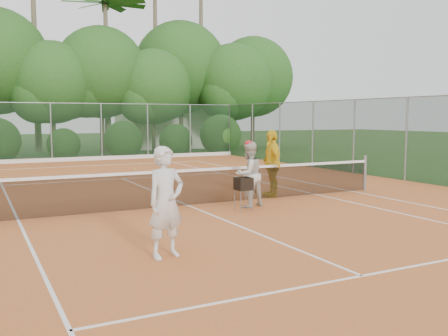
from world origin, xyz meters
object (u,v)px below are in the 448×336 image
Objects in this scene: player_white at (166,202)px; player_center_grp at (249,174)px; player_yellow at (272,163)px; ball_hopper at (243,184)px.

player_white is 4.86m from player_center_grp.
player_center_grp is at bearing -38.92° from player_yellow.
ball_hopper is (-1.79, -1.55, -0.31)m from player_yellow.
player_center_grp is 2.06× the size of ball_hopper.
player_yellow is at bearing 33.66° from ball_hopper.
player_center_grp is 0.88× the size of player_yellow.
player_center_grp is 0.60m from ball_hopper.
player_center_grp is (3.49, 3.38, -0.07)m from player_white.
player_white reaches higher than ball_hopper.
player_center_grp is 1.81m from player_yellow.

